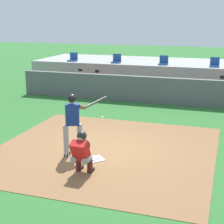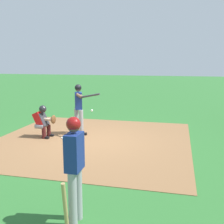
# 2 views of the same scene
# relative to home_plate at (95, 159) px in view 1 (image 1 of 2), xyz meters

# --- Properties ---
(ground_plane) EXTENTS (80.00, 80.00, 0.00)m
(ground_plane) POSITION_rel_home_plate_xyz_m (0.00, 0.80, -0.02)
(ground_plane) COLOR #2D6B2D
(dirt_infield) EXTENTS (6.40, 6.40, 0.01)m
(dirt_infield) POSITION_rel_home_plate_xyz_m (0.00, 0.80, -0.02)
(dirt_infield) COLOR olive
(dirt_infield) RESTS_ON ground
(home_plate) EXTENTS (0.62, 0.62, 0.02)m
(home_plate) POSITION_rel_home_plate_xyz_m (0.00, 0.00, 0.00)
(home_plate) COLOR white
(home_plate) RESTS_ON dirt_infield
(batter_at_plate) EXTENTS (0.93, 1.21, 1.80)m
(batter_at_plate) POSITION_rel_home_plate_xyz_m (-0.68, 0.12, 1.01)
(batter_at_plate) COLOR #99999E
(batter_at_plate) RESTS_ON ground
(catcher_crouched) EXTENTS (0.50, 2.10, 1.13)m
(catcher_crouched) POSITION_rel_home_plate_xyz_m (0.01, -0.92, 0.59)
(catcher_crouched) COLOR gray
(catcher_crouched) RESTS_ON ground
(dugout_wall) EXTENTS (13.00, 0.30, 1.20)m
(dugout_wall) POSITION_rel_home_plate_xyz_m (0.00, 7.30, 0.58)
(dugout_wall) COLOR #59595E
(dugout_wall) RESTS_ON ground
(dugout_bench) EXTENTS (11.80, 0.44, 0.45)m
(dugout_bench) POSITION_rel_home_plate_xyz_m (0.00, 8.30, 0.20)
(dugout_bench) COLOR olive
(dugout_bench) RESTS_ON ground
(dugout_player_0) EXTENTS (0.49, 0.70, 1.30)m
(dugout_player_0) POSITION_rel_home_plate_xyz_m (-3.95, 8.14, 0.65)
(dugout_player_0) COLOR #939399
(dugout_player_0) RESTS_ON ground
(dugout_player_1) EXTENTS (0.49, 0.70, 1.30)m
(dugout_player_1) POSITION_rel_home_plate_xyz_m (-3.02, 8.14, 0.65)
(dugout_player_1) COLOR #939399
(dugout_player_1) RESTS_ON ground
(dugout_player_2) EXTENTS (0.49, 0.70, 1.30)m
(dugout_player_2) POSITION_rel_home_plate_xyz_m (3.06, 8.14, 0.65)
(dugout_player_2) COLOR #939399
(dugout_player_2) RESTS_ON ground
(stands_platform) EXTENTS (15.00, 4.40, 1.40)m
(stands_platform) POSITION_rel_home_plate_xyz_m (0.00, 11.70, 0.68)
(stands_platform) COLOR #9E9E99
(stands_platform) RESTS_ON ground
(stadium_seat_0) EXTENTS (0.46, 0.46, 0.48)m
(stadium_seat_0) POSITION_rel_home_plate_xyz_m (-5.20, 10.18, 1.51)
(stadium_seat_0) COLOR #1E478C
(stadium_seat_0) RESTS_ON stands_platform
(stadium_seat_1) EXTENTS (0.46, 0.46, 0.48)m
(stadium_seat_1) POSITION_rel_home_plate_xyz_m (-2.60, 10.18, 1.51)
(stadium_seat_1) COLOR #1E478C
(stadium_seat_1) RESTS_ON stands_platform
(stadium_seat_2) EXTENTS (0.46, 0.46, 0.48)m
(stadium_seat_2) POSITION_rel_home_plate_xyz_m (0.00, 10.18, 1.51)
(stadium_seat_2) COLOR #1E478C
(stadium_seat_2) RESTS_ON stands_platform
(stadium_seat_3) EXTENTS (0.46, 0.46, 0.48)m
(stadium_seat_3) POSITION_rel_home_plate_xyz_m (2.60, 10.18, 1.51)
(stadium_seat_3) COLOR #1E478C
(stadium_seat_3) RESTS_ON stands_platform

